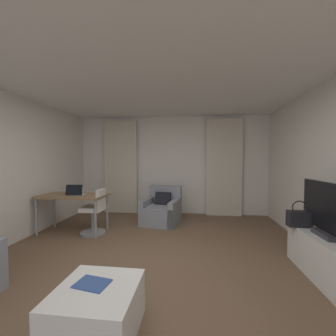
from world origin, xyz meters
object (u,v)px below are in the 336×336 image
(laptop, at_px, (76,193))
(magazine_open, at_px, (92,284))
(desk, at_px, (73,198))
(coffee_table, at_px, (97,311))
(handbag_primary, at_px, (299,218))
(armchair, at_px, (162,211))
(tv_flatscreen, at_px, (329,211))
(tv_console, at_px, (329,259))
(desk_chair, at_px, (95,214))

(laptop, relative_size, magazine_open, 1.09)
(desk, height_order, coffee_table, desk)
(desk, relative_size, handbag_primary, 3.49)
(armchair, xyz_separation_m, tv_flatscreen, (2.35, -2.01, 0.56))
(tv_flatscreen, bearing_deg, tv_console, -90.00)
(coffee_table, bearing_deg, tv_console, 24.24)
(armchair, height_order, magazine_open, armchair)
(laptop, xyz_separation_m, tv_console, (3.92, -1.14, -0.54))
(tv_flatscreen, bearing_deg, laptop, 164.15)
(tv_console, bearing_deg, magazine_open, -156.99)
(desk, bearing_deg, coffee_table, -55.34)
(desk_chair, height_order, magazine_open, desk_chair)
(armchair, height_order, coffee_table, armchair)
(armchair, relative_size, laptop, 2.77)
(laptop, relative_size, handbag_primary, 0.92)
(armchair, distance_m, laptop, 1.88)
(laptop, relative_size, coffee_table, 0.51)
(magazine_open, bearing_deg, desk_chair, 115.49)
(desk_chair, xyz_separation_m, laptop, (-0.37, -0.02, 0.41))
(tv_console, xyz_separation_m, handbag_primary, (-0.15, 0.42, 0.38))
(desk, xyz_separation_m, laptop, (0.09, -0.05, 0.11))
(tv_console, distance_m, handbag_primary, 0.58)
(magazine_open, distance_m, tv_flatscreen, 2.75)
(desk, bearing_deg, magazine_open, -55.90)
(desk_chair, distance_m, magazine_open, 2.46)
(magazine_open, bearing_deg, coffee_table, -32.67)
(desk, bearing_deg, tv_console, -16.56)
(desk_chair, height_order, tv_flatscreen, tv_flatscreen)
(tv_console, height_order, tv_flatscreen, tv_flatscreen)
(desk, bearing_deg, armchair, 27.05)
(desk, height_order, tv_flatscreen, tv_flatscreen)
(tv_console, height_order, handbag_primary, handbag_primary)
(desk, xyz_separation_m, desk_chair, (0.46, -0.03, -0.30))
(desk_chair, bearing_deg, desk, 176.38)
(desk, height_order, desk_chair, desk_chair)
(laptop, height_order, handbag_primary, laptop)
(coffee_table, xyz_separation_m, handbag_primary, (2.28, 1.51, 0.44))
(tv_console, bearing_deg, tv_flatscreen, 90.00)
(desk_chair, distance_m, tv_flatscreen, 3.75)
(armchair, distance_m, handbag_primary, 2.76)
(desk, bearing_deg, tv_flatscreen, -16.17)
(tv_console, bearing_deg, handbag_primary, 109.99)
(tv_flatscreen, bearing_deg, desk_chair, 162.27)
(coffee_table, bearing_deg, magazine_open, 147.33)
(desk, relative_size, magazine_open, 4.15)
(laptop, distance_m, tv_console, 4.12)
(laptop, bearing_deg, desk_chair, 3.16)
(desk_chair, bearing_deg, tv_console, -18.17)
(desk, xyz_separation_m, coffee_table, (1.58, -2.29, -0.49))
(magazine_open, relative_size, tv_flatscreen, 0.29)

